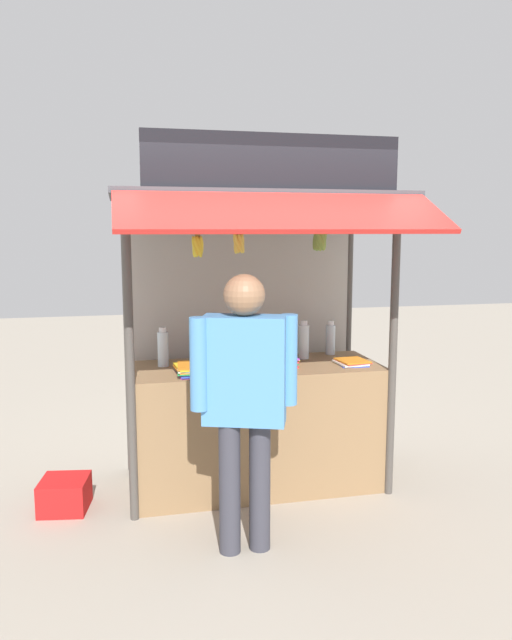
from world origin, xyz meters
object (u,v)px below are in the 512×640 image
magazine_stack_mid_right (283,360)px  banana_bunch_rightmost (239,243)px  water_bottle_center (163,348)px  water_bottle_front_right (330,339)px  water_bottle_back_right (197,347)px  water_bottle_rear_center (304,341)px  magazine_stack_right (190,369)px  banana_bunch_inner_left (198,246)px  magazine_stack_left (352,362)px  plastic_crate (65,494)px  vendor_person (245,388)px  banana_bunch_inner_right (320,239)px

magazine_stack_mid_right → banana_bunch_rightmost: banana_bunch_rightmost is taller
water_bottle_center → banana_bunch_rightmost: banana_bunch_rightmost is taller
water_bottle_front_right → magazine_stack_mid_right: (-0.49, -0.32, -0.09)m
water_bottle_back_right → water_bottle_rear_center: 0.85m
magazine_stack_right → banana_bunch_rightmost: bearing=-45.6°
water_bottle_center → banana_bunch_inner_left: 1.01m
magazine_stack_left → water_bottle_front_right: bearing=94.5°
water_bottle_rear_center → magazine_stack_left: (0.30, -0.29, -0.13)m
magazine_stack_mid_right → plastic_crate: size_ratio=0.86×
water_bottle_center → water_bottle_front_right: bearing=5.8°
water_bottle_back_right → plastic_crate: (-1.00, -0.33, -0.96)m
magazine_stack_mid_right → banana_bunch_inner_left: 1.20m
vendor_person → plastic_crate: vendor_person is taller
magazine_stack_mid_right → banana_bunch_inner_left: bearing=-148.0°
banana_bunch_inner_right → plastic_crate: size_ratio=0.85×
water_bottle_back_right → banana_bunch_inner_left: banana_bunch_inner_left is taller
magazine_stack_right → banana_bunch_inner_left: size_ratio=1.06×
water_bottle_front_right → magazine_stack_left: bearing=-85.5°
water_bottle_front_right → banana_bunch_inner_left: 1.61m
water_bottle_back_right → banana_bunch_rightmost: 1.09m
banana_bunch_inner_right → plastic_crate: bearing=168.6°
water_bottle_back_right → vendor_person: bearing=-83.1°
water_bottle_back_right → water_bottle_center: water_bottle_center is taller
water_bottle_back_right → banana_bunch_inner_right: banana_bunch_inner_right is taller
water_bottle_rear_center → banana_bunch_inner_right: size_ratio=1.11×
water_bottle_back_right → magazine_stack_mid_right: (0.62, -0.25, -0.08)m
vendor_person → plastic_crate: 1.68m
water_bottle_front_right → magazine_stack_mid_right: water_bottle_front_right is taller
water_bottle_rear_center → magazine_stack_right: size_ratio=0.94×
water_bottle_rear_center → magazine_stack_right: bearing=-160.6°
water_bottle_front_right → water_bottle_rear_center: water_bottle_rear_center is taller
banana_bunch_rightmost → water_bottle_front_right: bearing=39.4°
magazine_stack_mid_right → plastic_crate: bearing=-177.2°
magazine_stack_right → water_bottle_back_right: bearing=75.1°
water_bottle_center → banana_bunch_inner_right: banana_bunch_inner_right is taller
banana_bunch_rightmost → banana_bunch_inner_right: same height
magazine_stack_right → magazine_stack_mid_right: magazine_stack_mid_right is taller
banana_bunch_inner_left → plastic_crate: bearing=159.0°
water_bottle_front_right → water_bottle_center: size_ratio=0.93×
magazine_stack_mid_right → plastic_crate: (-1.62, -0.08, -0.88)m
banana_bunch_rightmost → magazine_stack_left: bearing=20.4°
water_bottle_back_right → magazine_stack_right: water_bottle_back_right is taller
magazine_stack_left → plastic_crate: 2.31m
magazine_stack_mid_right → vendor_person: (-0.48, -0.90, 0.04)m
vendor_person → plastic_crate: (-1.14, 0.82, -0.92)m
magazine_stack_right → banana_bunch_inner_right: 1.29m
magazine_stack_left → banana_bunch_inner_right: (-0.39, -0.35, 0.94)m
water_bottle_front_right → magazine_stack_mid_right: size_ratio=1.00×
vendor_person → water_bottle_back_right: bearing=116.3°
magazine_stack_mid_right → banana_bunch_rightmost: 1.08m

